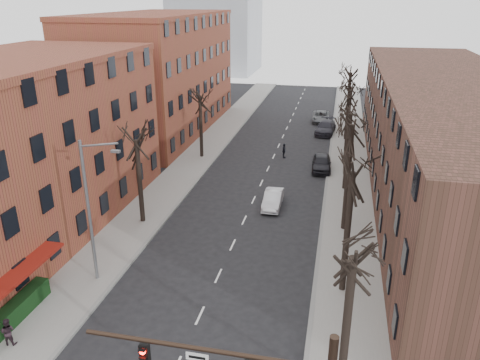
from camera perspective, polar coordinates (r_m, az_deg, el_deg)
The scene contains 21 objects.
sidewalk_left at distance 52.05m, azimuth -4.78°, elevation 3.22°, with size 4.00×90.00×0.15m, color gray.
sidewalk_right at distance 49.98m, azimuth 13.08°, elevation 1.93°, with size 4.00×90.00×0.15m, color gray.
building_left_near at distance 36.88m, azimuth -26.39°, elevation 2.91°, with size 12.00×26.00×12.00m, color brown.
building_left_far at distance 61.32m, azimuth -9.86°, elevation 12.45°, with size 12.00×28.00×14.00m, color brown.
building_right at distance 44.72m, azimuth 23.93°, elevation 4.94°, with size 12.00×50.00×10.00m, color #533026.
awning_left at distance 29.27m, azimuth -24.67°, elevation -14.74°, with size 1.20×7.00×0.15m, color maroon.
hedge at distance 28.35m, azimuth -26.24°, elevation -14.70°, with size 0.80×6.00×1.00m, color black.
tree_right_b at distance 29.26m, azimuth 12.29°, elevation -13.06°, with size 5.20×5.20×10.80m, color black, non-canonical shape.
tree_right_c at distance 36.16m, azimuth 12.45°, elevation -5.94°, with size 5.20×5.20×11.60m, color black, non-canonical shape.
tree_right_d at distance 43.44m, azimuth 12.55°, elevation -1.14°, with size 5.20×5.20×10.00m, color black, non-canonical shape.
tree_right_e at distance 50.94m, azimuth 12.63°, elevation 2.26°, with size 5.20×5.20×10.80m, color black, non-canonical shape.
tree_right_f at distance 58.57m, azimuth 12.68°, elevation 4.78°, with size 5.20×5.20×11.60m, color black, non-canonical shape.
tree_left_a at distance 37.20m, azimuth -11.72°, elevation -5.06°, with size 5.20×5.20×9.50m, color black, non-canonical shape.
tree_left_b at distance 51.06m, azimuth -4.67°, elevation 2.77°, with size 5.20×5.20×9.50m, color black, non-canonical shape.
streetlight at distance 28.45m, azimuth -17.74°, elevation -3.09°, with size 2.45×0.22×9.03m.
silver_sedan at distance 38.87m, azimuth 4.03°, elevation -2.35°, with size 1.41×4.04×1.33m, color silver.
parked_car_near at distance 47.60m, azimuth 9.91°, elevation 2.10°, with size 1.86×4.62×1.58m, color black.
parked_car_mid at distance 60.75m, azimuth 10.40°, elevation 6.32°, with size 2.20×5.42×1.57m, color #22212A.
parked_car_far at distance 66.62m, azimuth 9.83°, elevation 7.62°, with size 2.32×5.03×1.40m, color slate.
pedestrian_b at distance 26.92m, azimuth -26.47°, elevation -16.21°, with size 0.72×0.56×1.48m, color black.
pedestrian_crossing at distance 50.71m, azimuth 5.38°, elevation 3.56°, with size 0.94×0.39×1.60m, color black.
Camera 1 is at (6.62, -12.22, 16.38)m, focal length 35.00 mm.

